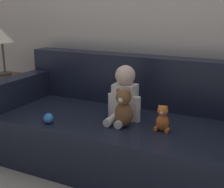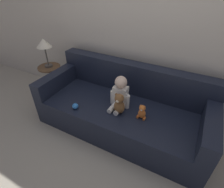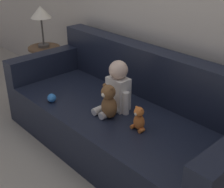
# 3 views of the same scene
# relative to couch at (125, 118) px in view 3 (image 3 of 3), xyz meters

# --- Properties ---
(ground_plane) EXTENTS (12.00, 12.00, 0.00)m
(ground_plane) POSITION_rel_couch_xyz_m (0.00, -0.06, -0.28)
(ground_plane) COLOR #B7AD99
(couch) EXTENTS (2.18, 0.91, 0.82)m
(couch) POSITION_rel_couch_xyz_m (0.00, 0.00, 0.00)
(couch) COLOR black
(couch) RESTS_ON ground_plane
(person_baby) EXTENTS (0.26, 0.30, 0.41)m
(person_baby) POSITION_rel_couch_xyz_m (-0.02, -0.08, 0.28)
(person_baby) COLOR white
(person_baby) RESTS_ON couch
(teddy_bear_brown) EXTENTS (0.13, 0.13, 0.28)m
(teddy_bear_brown) POSITION_rel_couch_xyz_m (0.04, -0.21, 0.24)
(teddy_bear_brown) COLOR brown
(teddy_bear_brown) RESTS_ON couch
(plush_toy_side) EXTENTS (0.11, 0.08, 0.18)m
(plush_toy_side) POSITION_rel_couch_xyz_m (0.31, -0.17, 0.19)
(plush_toy_side) COLOR orange
(plush_toy_side) RESTS_ON couch
(toy_ball) EXTENTS (0.07, 0.07, 0.07)m
(toy_ball) POSITION_rel_couch_xyz_m (-0.48, -0.40, 0.14)
(toy_ball) COLOR #337FDB
(toy_ball) RESTS_ON couch
(side_table) EXTENTS (0.35, 0.35, 1.01)m
(side_table) POSITION_rel_couch_xyz_m (-1.34, 0.07, 0.48)
(side_table) COLOR brown
(side_table) RESTS_ON ground_plane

